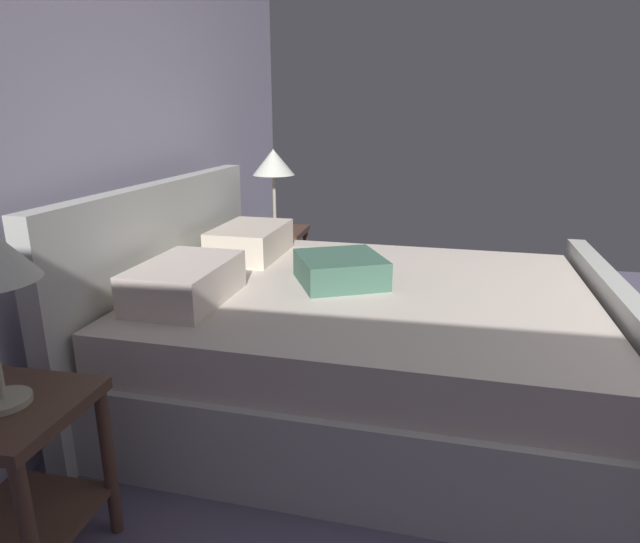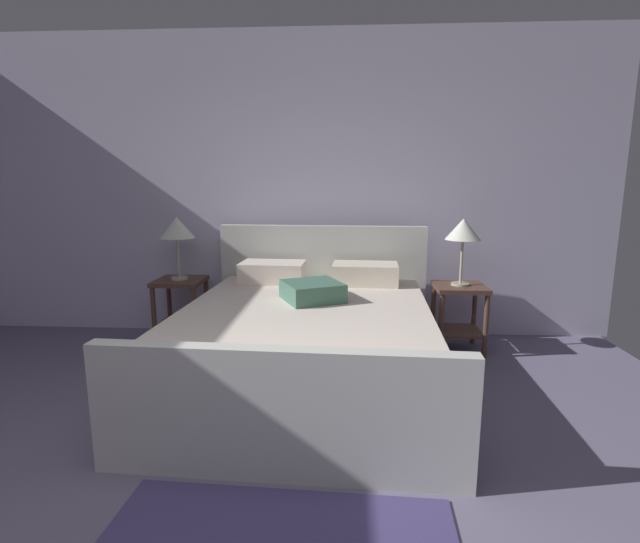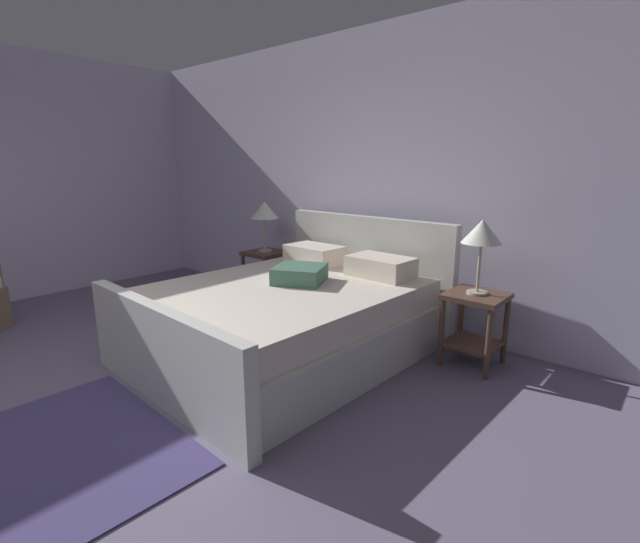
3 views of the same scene
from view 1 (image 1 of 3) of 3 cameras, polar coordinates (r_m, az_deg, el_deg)
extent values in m
cube|color=silver|center=(2.65, -27.23, 14.98)|extent=(6.49, 0.12, 2.89)
cube|color=silver|center=(2.80, 5.24, -9.78)|extent=(1.91, 2.21, 0.40)
cube|color=silver|center=(3.02, -15.98, -1.22)|extent=(1.94, 0.19, 1.10)
cube|color=silver|center=(2.82, 28.60, -8.33)|extent=(1.94, 0.19, 0.70)
cube|color=silver|center=(2.68, 5.41, -3.82)|extent=(1.83, 2.14, 0.22)
cube|color=silver|center=(2.48, -14.23, -1.08)|extent=(0.58, 0.38, 0.18)
cube|color=beige|center=(3.19, -7.45, 3.25)|extent=(0.58, 0.38, 0.18)
cube|color=#46725D|center=(2.66, 2.18, 0.23)|extent=(0.53, 0.53, 0.14)
cube|color=brown|center=(4.03, -4.82, 4.25)|extent=(0.44, 0.44, 0.04)
cube|color=brown|center=(4.14, -4.69, -1.16)|extent=(0.40, 0.40, 0.02)
cylinder|color=brown|center=(3.88, -2.79, -0.77)|extent=(0.04, 0.04, 0.56)
cylinder|color=brown|center=(4.24, -1.55, 0.74)|extent=(0.04, 0.04, 0.56)
cylinder|color=brown|center=(3.99, -8.09, -0.45)|extent=(0.04, 0.04, 0.56)
cylinder|color=brown|center=(4.34, -6.45, 1.00)|extent=(0.04, 0.04, 0.56)
cylinder|color=#B7B293|center=(4.03, -4.83, 4.67)|extent=(0.16, 0.16, 0.02)
cylinder|color=#B7B293|center=(3.99, -4.90, 7.51)|extent=(0.02, 0.02, 0.38)
cone|color=white|center=(3.96, -5.00, 11.59)|extent=(0.31, 0.31, 0.19)
cube|color=brown|center=(1.92, -30.63, -12.61)|extent=(0.44, 0.44, 0.04)
cube|color=brown|center=(2.13, -28.93, -22.14)|extent=(0.40, 0.40, 0.02)
cylinder|color=brown|center=(2.09, -21.65, -18.53)|extent=(0.04, 0.04, 0.56)
cylinder|color=brown|center=(2.30, -29.99, -16.23)|extent=(0.04, 0.04, 0.56)
cylinder|color=#B7B293|center=(1.90, -30.77, -11.81)|extent=(0.16, 0.16, 0.02)
camera|label=2|loc=(4.11, 59.90, 9.15)|focal=26.32mm
camera|label=3|loc=(5.53, 37.03, 15.05)|focal=24.97mm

